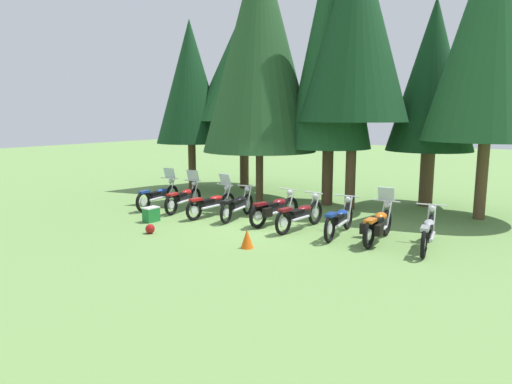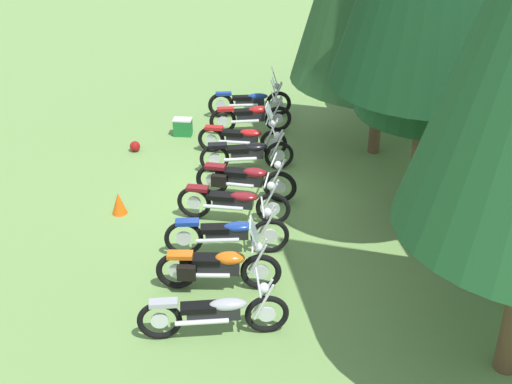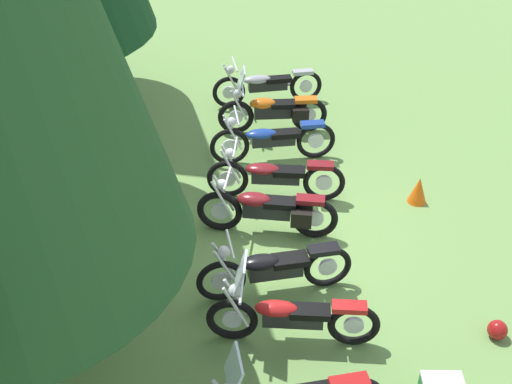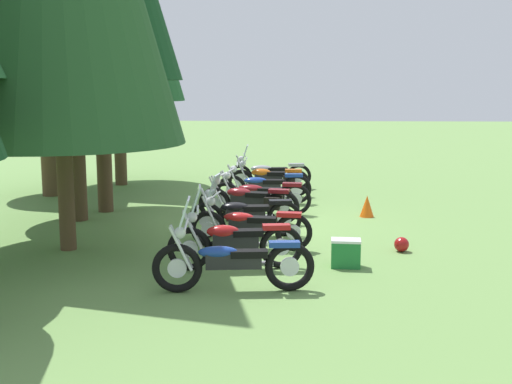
# 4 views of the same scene
# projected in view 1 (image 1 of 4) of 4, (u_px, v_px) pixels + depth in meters

# --- Properties ---
(ground_plane) EXTENTS (80.00, 80.00, 0.00)m
(ground_plane) POSITION_uv_depth(u_px,v_px,m) (268.00, 225.00, 13.98)
(ground_plane) COLOR #6B934C
(motorcycle_0) EXTENTS (0.75, 2.32, 1.37)m
(motorcycle_0) POSITION_uv_depth(u_px,v_px,m) (159.00, 195.00, 16.48)
(motorcycle_0) COLOR black
(motorcycle_0) RESTS_ON ground_plane
(motorcycle_1) EXTENTS (0.66, 2.17, 1.36)m
(motorcycle_1) POSITION_uv_depth(u_px,v_px,m) (184.00, 197.00, 15.93)
(motorcycle_1) COLOR black
(motorcycle_1) RESTS_ON ground_plane
(motorcycle_2) EXTENTS (0.70, 2.23, 1.35)m
(motorcycle_2) POSITION_uv_depth(u_px,v_px,m) (212.00, 203.00, 15.09)
(motorcycle_2) COLOR black
(motorcycle_2) RESTS_ON ground_plane
(motorcycle_3) EXTENTS (0.64, 2.21, 1.00)m
(motorcycle_3) POSITION_uv_depth(u_px,v_px,m) (238.00, 205.00, 14.72)
(motorcycle_3) COLOR black
(motorcycle_3) RESTS_ON ground_plane
(motorcycle_4) EXTENTS (0.79, 2.22, 1.02)m
(motorcycle_4) POSITION_uv_depth(u_px,v_px,m) (274.00, 209.00, 13.98)
(motorcycle_4) COLOR black
(motorcycle_4) RESTS_ON ground_plane
(motorcycle_5) EXTENTS (0.65, 2.34, 1.01)m
(motorcycle_5) POSITION_uv_depth(u_px,v_px,m) (300.00, 214.00, 13.33)
(motorcycle_5) COLOR black
(motorcycle_5) RESTS_ON ground_plane
(motorcycle_6) EXTENTS (0.74, 2.35, 1.02)m
(motorcycle_6) POSITION_uv_depth(u_px,v_px,m) (340.00, 219.00, 12.65)
(motorcycle_6) COLOR black
(motorcycle_6) RESTS_ON ground_plane
(motorcycle_7) EXTENTS (0.77, 2.19, 1.37)m
(motorcycle_7) POSITION_uv_depth(u_px,v_px,m) (378.00, 224.00, 11.97)
(motorcycle_7) COLOR black
(motorcycle_7) RESTS_ON ground_plane
(motorcycle_8) EXTENTS (0.76, 2.39, 1.01)m
(motorcycle_8) POSITION_uv_depth(u_px,v_px,m) (428.00, 231.00, 11.37)
(motorcycle_8) COLOR black
(motorcycle_8) RESTS_ON ground_plane
(pine_tree_0) EXTENTS (3.03, 3.03, 7.33)m
(pine_tree_0) POSITION_uv_depth(u_px,v_px,m) (190.00, 82.00, 20.08)
(pine_tree_0) COLOR #4C3823
(pine_tree_0) RESTS_ON ground_plane
(pine_tree_1) EXTENTS (4.48, 4.48, 7.80)m
(pine_tree_1) POSITION_uv_depth(u_px,v_px,m) (244.00, 66.00, 20.24)
(pine_tree_1) COLOR #4C3823
(pine_tree_1) RESTS_ON ground_plane
(pine_tree_2) EXTENTS (4.27, 4.27, 9.72)m
(pine_tree_2) POSITION_uv_depth(u_px,v_px,m) (260.00, 45.00, 17.03)
(pine_tree_2) COLOR brown
(pine_tree_2) RESTS_ON ground_plane
(pine_tree_3) EXTENTS (3.04, 3.04, 9.75)m
(pine_tree_3) POSITION_uv_depth(u_px,v_px,m) (331.00, 39.00, 16.21)
(pine_tree_3) COLOR #4C3823
(pine_tree_3) RESTS_ON ground_plane
(pine_tree_4) EXTENTS (3.71, 3.71, 9.42)m
(pine_tree_4) POSITION_uv_depth(u_px,v_px,m) (355.00, 25.00, 15.36)
(pine_tree_4) COLOR #4C3823
(pine_tree_4) RESTS_ON ground_plane
(pine_tree_5) EXTENTS (3.03, 3.03, 7.31)m
(pine_tree_5) POSITION_uv_depth(u_px,v_px,m) (433.00, 76.00, 16.22)
(pine_tree_5) COLOR brown
(pine_tree_5) RESTS_ON ground_plane
(pine_tree_6) EXTENTS (3.85, 3.85, 9.39)m
(pine_tree_6) POSITION_uv_depth(u_px,v_px,m) (494.00, 25.00, 13.83)
(pine_tree_6) COLOR brown
(pine_tree_6) RESTS_ON ground_plane
(picnic_cooler) EXTENTS (0.34, 0.50, 0.46)m
(picnic_cooler) POSITION_uv_depth(u_px,v_px,m) (151.00, 214.00, 14.34)
(picnic_cooler) COLOR #1E7233
(picnic_cooler) RESTS_ON ground_plane
(traffic_cone) EXTENTS (0.32, 0.32, 0.48)m
(traffic_cone) POSITION_uv_depth(u_px,v_px,m) (247.00, 239.00, 11.47)
(traffic_cone) COLOR #EA590F
(traffic_cone) RESTS_ON ground_plane
(dropped_helmet) EXTENTS (0.26, 0.26, 0.26)m
(dropped_helmet) POSITION_uv_depth(u_px,v_px,m) (150.00, 229.00, 12.91)
(dropped_helmet) COLOR maroon
(dropped_helmet) RESTS_ON ground_plane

